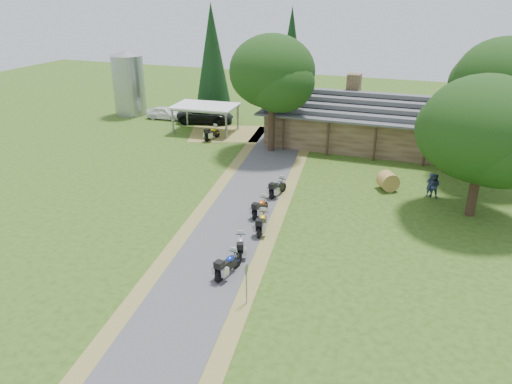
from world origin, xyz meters
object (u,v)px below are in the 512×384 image
(carport, at_px, (206,118))
(motorcycle_row_e, at_px, (278,187))
(motorcycle_row_b, at_px, (240,245))
(car_white_sedan, at_px, (165,111))
(motorcycle_carport_a, at_px, (212,132))
(car_dark_suv, at_px, (205,111))
(motorcycle_row_c, at_px, (262,222))
(motorcycle_row_d, at_px, (260,206))
(hay_bale, at_px, (388,181))
(silo, at_px, (129,83))
(lodge, at_px, (383,120))
(motorcycle_row_a, at_px, (228,264))

(carport, bearing_deg, motorcycle_row_e, -52.03)
(motorcycle_row_b, bearing_deg, car_white_sedan, 16.96)
(car_white_sedan, xyz_separation_m, motorcycle_carport_a, (8.19, -5.38, -0.16))
(car_dark_suv, bearing_deg, motorcycle_row_e, -154.18)
(motorcycle_row_c, bearing_deg, car_white_sedan, 33.31)
(motorcycle_row_d, bearing_deg, hay_bale, -39.31)
(motorcycle_row_c, xyz_separation_m, motorcycle_carport_a, (-10.88, 16.48, 0.05))
(silo, distance_m, carport, 11.98)
(motorcycle_row_d, relative_size, motorcycle_carport_a, 0.91)
(lodge, relative_size, car_dark_suv, 3.32)
(motorcycle_row_a, relative_size, motorcycle_row_d, 1.04)
(lodge, relative_size, motorcycle_row_c, 11.06)
(motorcycle_row_e, distance_m, motorcycle_carport_a, 14.80)
(motorcycle_row_e, bearing_deg, hay_bale, -50.05)
(car_white_sedan, xyz_separation_m, motorcycle_row_e, (18.27, -16.22, -0.21))
(lodge, distance_m, motorcycle_carport_a, 15.89)
(silo, height_order, motorcycle_row_c, silo)
(carport, relative_size, motorcycle_row_e, 3.21)
(motorcycle_carport_a, distance_m, hay_bale, 18.60)
(car_white_sedan, bearing_deg, lodge, -97.49)
(lodge, distance_m, hay_bale, 10.98)
(motorcycle_row_a, xyz_separation_m, motorcycle_carport_a, (-10.87, 21.63, 0.04))
(car_white_sedan, bearing_deg, hay_bale, -119.31)
(silo, relative_size, motorcycle_row_b, 4.05)
(motorcycle_row_c, bearing_deg, motorcycle_row_d, 14.26)
(car_white_sedan, relative_size, motorcycle_row_e, 2.69)
(hay_bale, bearing_deg, motorcycle_row_d, -134.60)
(motorcycle_row_a, xyz_separation_m, hay_bale, (6.34, 14.57, -0.00))
(car_dark_suv, relative_size, hay_bale, 4.86)
(car_dark_suv, distance_m, motorcycle_row_d, 24.01)
(motorcycle_row_b, relative_size, hay_bale, 1.32)
(motorcycle_row_b, bearing_deg, motorcycle_row_a, 164.62)
(silo, xyz_separation_m, motorcycle_row_e, (23.03, -16.91, -2.89))
(car_white_sedan, bearing_deg, motorcycle_row_b, -145.98)
(carport, xyz_separation_m, motorcycle_row_e, (11.84, -13.22, -0.68))
(motorcycle_row_a, xyz_separation_m, motorcycle_row_b, (-0.19, 2.18, -0.06))
(motorcycle_row_d, bearing_deg, car_white_sedan, 47.99)
(motorcycle_row_d, xyz_separation_m, motorcycle_row_e, (0.06, 3.51, 0.02))
(lodge, height_order, motorcycle_row_b, lodge)
(carport, relative_size, car_white_sedan, 1.19)
(motorcycle_row_a, xyz_separation_m, motorcycle_row_d, (-0.85, 7.28, -0.02))
(silo, xyz_separation_m, carport, (11.18, -3.69, -2.20))
(motorcycle_row_b, height_order, motorcycle_row_e, motorcycle_row_e)
(motorcycle_carport_a, bearing_deg, motorcycle_row_d, -134.99)
(lodge, xyz_separation_m, motorcycle_row_e, (-5.30, -14.46, -1.79))
(car_white_sedan, distance_m, motorcycle_carport_a, 9.80)
(motorcycle_row_d, height_order, motorcycle_carport_a, motorcycle_carport_a)
(car_dark_suv, distance_m, motorcycle_row_a, 30.71)
(carport, xyz_separation_m, motorcycle_row_a, (12.64, -24.01, -0.68))
(motorcycle_row_d, bearing_deg, motorcycle_row_e, 4.35)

